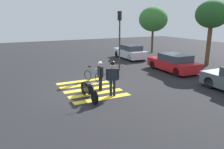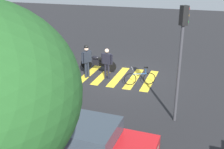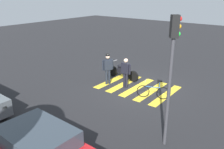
{
  "view_description": "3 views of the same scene",
  "coord_description": "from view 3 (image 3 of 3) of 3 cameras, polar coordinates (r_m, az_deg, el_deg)",
  "views": [
    {
      "loc": [
        11.55,
        -4.36,
        4.03
      ],
      "look_at": [
        0.45,
        1.21,
        0.84
      ],
      "focal_mm": 34.98,
      "sensor_mm": 36.0,
      "label": 1
    },
    {
      "loc": [
        -4.36,
        14.1,
        5.78
      ],
      "look_at": [
        -0.15,
        1.63,
        0.75
      ],
      "focal_mm": 44.44,
      "sensor_mm": 36.0,
      "label": 2
    },
    {
      "loc": [
        -6.55,
        10.79,
        5.26
      ],
      "look_at": [
        0.52,
        1.71,
        1.15
      ],
      "focal_mm": 37.75,
      "sensor_mm": 36.0,
      "label": 3
    }
  ],
  "objects": [
    {
      "name": "police_motorcycle",
      "position": [
        14.78,
        2.67,
        0.71
      ],
      "size": [
        2.26,
        0.62,
        1.05
      ],
      "color": "black",
      "rests_on": "ground_plane"
    },
    {
      "name": "traffic_light_pole",
      "position": [
        7.8,
        14.28,
        2.59
      ],
      "size": [
        0.35,
        0.34,
        4.58
      ],
      "color": "#38383D",
      "rests_on": "ground_plane"
    },
    {
      "name": "crosswalk_stripes",
      "position": [
        13.67,
        6.15,
        -3.07
      ],
      "size": [
        4.05,
        3.18,
        0.01
      ],
      "color": "yellow",
      "rests_on": "ground_plane"
    },
    {
      "name": "officer_on_foot",
      "position": [
        13.28,
        3.33,
        0.83
      ],
      "size": [
        0.68,
        0.25,
        1.71
      ],
      "color": "black",
      "rests_on": "ground_plane"
    },
    {
      "name": "leaning_bicycle",
      "position": [
        12.3,
        9.94,
        -4.08
      ],
      "size": [
        1.56,
        0.73,
        0.99
      ],
      "color": "black",
      "rests_on": "ground_plane"
    },
    {
      "name": "ground_plane",
      "position": [
        13.67,
        6.15,
        -3.09
      ],
      "size": [
        60.0,
        60.0,
        0.0
      ],
      "primitive_type": "plane",
      "color": "#232326"
    },
    {
      "name": "officer_by_motorcycle",
      "position": [
        13.72,
        -1.02,
        2.1
      ],
      "size": [
        0.41,
        0.64,
        1.91
      ],
      "color": "#1E232D",
      "rests_on": "ground_plane"
    }
  ]
}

